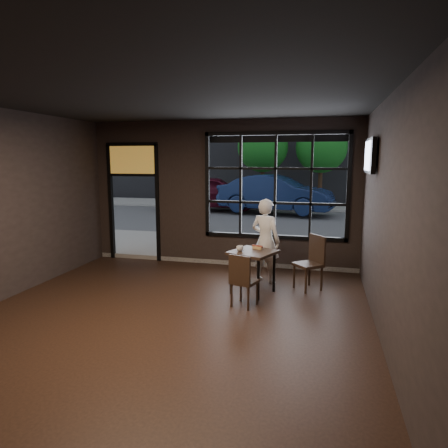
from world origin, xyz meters
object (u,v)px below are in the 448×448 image
(cafe_table, at_px, (253,272))
(man, at_px, (265,241))
(navy_car, at_px, (275,194))
(chair_near, at_px, (245,280))

(cafe_table, bearing_deg, man, 102.20)
(man, relative_size, navy_car, 0.33)
(cafe_table, height_order, man, man)
(cafe_table, height_order, navy_car, navy_car)
(cafe_table, height_order, chair_near, chair_near)
(cafe_table, bearing_deg, chair_near, -70.07)
(chair_near, height_order, man, man)
(man, xyz_separation_m, navy_car, (-0.95, 9.62, 0.09))
(cafe_table, xyz_separation_m, chair_near, (-0.02, -0.66, 0.05))
(cafe_table, relative_size, chair_near, 0.88)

